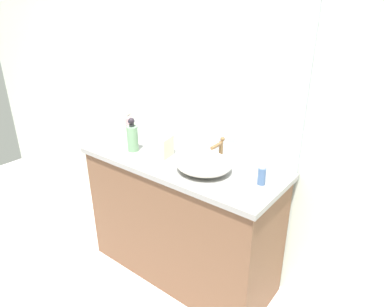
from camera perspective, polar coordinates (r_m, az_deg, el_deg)
bathroom_wall_rear at (r=2.28m, az=4.60°, el=10.01°), size 6.00×0.06×2.60m
vanity_counter at (r=2.44m, az=-1.73°, el=-10.79°), size 1.38×0.55×0.91m
wall_mirror_panel at (r=2.27m, az=2.51°, el=12.66°), size 1.35×0.01×0.98m
sink_basin at (r=2.04m, az=1.94°, el=-1.67°), size 0.35×0.32×0.10m
faucet at (r=2.15m, az=4.67°, el=0.93°), size 0.03×0.13×0.16m
soap_dispenser at (r=2.54m, az=-10.38°, el=4.28°), size 0.05×0.05×0.22m
lotion_bottle at (r=2.35m, az=-9.94°, el=2.74°), size 0.07×0.07×0.24m
perfume_bottle at (r=1.93m, az=11.62°, el=-3.57°), size 0.04×0.04×0.12m
tissue_box at (r=2.25m, az=-5.21°, el=1.44°), size 0.14×0.14×0.18m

